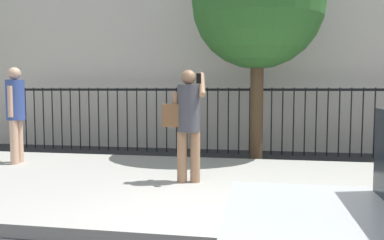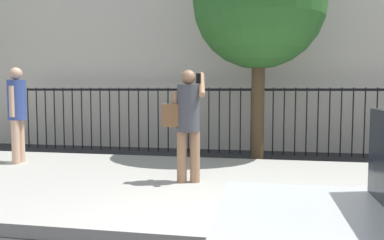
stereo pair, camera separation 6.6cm
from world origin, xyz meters
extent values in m
cube|color=#9E9B93|center=(0.00, 2.20, 0.07)|extent=(28.00, 4.40, 0.15)
cube|color=black|center=(0.00, 5.90, 1.55)|extent=(12.00, 0.04, 0.06)
cylinder|color=black|center=(-6.00, 5.90, 0.80)|extent=(0.03, 0.03, 1.60)
cylinder|color=black|center=(-5.74, 5.90, 0.80)|extent=(0.03, 0.03, 1.60)
cylinder|color=black|center=(-5.49, 5.90, 0.80)|extent=(0.03, 0.03, 1.60)
cylinder|color=black|center=(-5.23, 5.90, 0.80)|extent=(0.03, 0.03, 1.60)
cylinder|color=black|center=(-4.98, 5.90, 0.80)|extent=(0.03, 0.03, 1.60)
cylinder|color=black|center=(-4.72, 5.90, 0.80)|extent=(0.03, 0.03, 1.60)
cylinder|color=black|center=(-4.47, 5.90, 0.80)|extent=(0.03, 0.03, 1.60)
cylinder|color=black|center=(-4.21, 5.90, 0.80)|extent=(0.03, 0.03, 1.60)
cylinder|color=black|center=(-3.96, 5.90, 0.80)|extent=(0.03, 0.03, 1.60)
cylinder|color=black|center=(-3.70, 5.90, 0.80)|extent=(0.03, 0.03, 1.60)
cylinder|color=black|center=(-3.45, 5.90, 0.80)|extent=(0.03, 0.03, 1.60)
cylinder|color=black|center=(-3.19, 5.90, 0.80)|extent=(0.03, 0.03, 1.60)
cylinder|color=black|center=(-2.94, 5.90, 0.80)|extent=(0.03, 0.03, 1.60)
cylinder|color=black|center=(-2.68, 5.90, 0.80)|extent=(0.03, 0.03, 1.60)
cylinder|color=black|center=(-2.43, 5.90, 0.80)|extent=(0.03, 0.03, 1.60)
cylinder|color=black|center=(-2.17, 5.90, 0.80)|extent=(0.03, 0.03, 1.60)
cylinder|color=black|center=(-1.91, 5.90, 0.80)|extent=(0.03, 0.03, 1.60)
cylinder|color=black|center=(-1.66, 5.90, 0.80)|extent=(0.03, 0.03, 1.60)
cylinder|color=black|center=(-1.40, 5.90, 0.80)|extent=(0.03, 0.03, 1.60)
cylinder|color=black|center=(-1.15, 5.90, 0.80)|extent=(0.03, 0.03, 1.60)
cylinder|color=black|center=(-0.89, 5.90, 0.80)|extent=(0.03, 0.03, 1.60)
cylinder|color=black|center=(-0.64, 5.90, 0.80)|extent=(0.03, 0.03, 1.60)
cylinder|color=black|center=(-0.38, 5.90, 0.80)|extent=(0.03, 0.03, 1.60)
cylinder|color=black|center=(-0.13, 5.90, 0.80)|extent=(0.03, 0.03, 1.60)
cylinder|color=black|center=(0.13, 5.90, 0.80)|extent=(0.03, 0.03, 1.60)
cylinder|color=black|center=(0.38, 5.90, 0.80)|extent=(0.03, 0.03, 1.60)
cylinder|color=black|center=(0.64, 5.90, 0.80)|extent=(0.03, 0.03, 1.60)
cylinder|color=black|center=(0.89, 5.90, 0.80)|extent=(0.03, 0.03, 1.60)
cylinder|color=black|center=(1.15, 5.90, 0.80)|extent=(0.03, 0.03, 1.60)
cylinder|color=black|center=(1.40, 5.90, 0.80)|extent=(0.03, 0.03, 1.60)
cylinder|color=black|center=(1.66, 5.90, 0.80)|extent=(0.03, 0.03, 1.60)
cylinder|color=black|center=(1.91, 5.90, 0.80)|extent=(0.03, 0.03, 1.60)
cylinder|color=black|center=(2.17, 5.90, 0.80)|extent=(0.03, 0.03, 1.60)
cylinder|color=black|center=(2.43, 5.90, 0.80)|extent=(0.03, 0.03, 1.60)
cylinder|color=black|center=(2.68, 5.90, 0.80)|extent=(0.03, 0.03, 1.60)
cylinder|color=#936B4C|center=(-0.83, 2.22, 0.54)|extent=(0.15, 0.15, 0.78)
cylinder|color=#936B4C|center=(-1.03, 2.18, 0.54)|extent=(0.15, 0.15, 0.78)
cylinder|color=#3F3F47|center=(-0.93, 2.20, 1.28)|extent=(0.40, 0.40, 0.71)
sphere|color=#936B4C|center=(-0.93, 2.20, 1.75)|extent=(0.22, 0.22, 0.22)
cylinder|color=#936B4C|center=(-0.74, 2.24, 1.64)|extent=(0.18, 0.50, 0.38)
cylinder|color=#936B4C|center=(-1.13, 2.16, 1.26)|extent=(0.09, 0.09, 0.54)
cube|color=black|center=(-0.77, 2.17, 1.73)|extent=(0.07, 0.02, 0.15)
cube|color=brown|center=(-1.19, 2.15, 1.17)|extent=(0.31, 0.21, 0.34)
cylinder|color=tan|center=(-4.43, 3.06, 0.57)|extent=(0.15, 0.15, 0.83)
cylinder|color=tan|center=(-4.46, 3.26, 0.57)|extent=(0.15, 0.15, 0.83)
cylinder|color=#33478C|center=(-4.45, 3.16, 1.36)|extent=(0.38, 0.38, 0.76)
sphere|color=tan|center=(-4.45, 3.16, 1.86)|extent=(0.23, 0.23, 0.23)
cylinder|color=tan|center=(-4.42, 2.96, 1.34)|extent=(0.09, 0.09, 0.58)
cylinder|color=tan|center=(-4.47, 3.35, 1.34)|extent=(0.09, 0.09, 0.58)
cylinder|color=#4C3823|center=(0.05, 4.90, 1.31)|extent=(0.28, 0.28, 2.61)
sphere|color=#2D6628|center=(0.05, 4.90, 3.38)|extent=(2.78, 2.78, 2.78)
camera|label=1|loc=(0.15, -3.69, 1.57)|focal=37.28mm
camera|label=2|loc=(0.22, -3.68, 1.57)|focal=37.28mm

